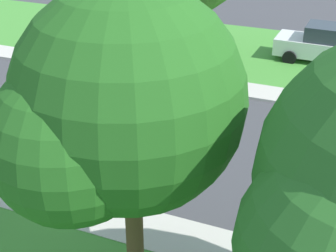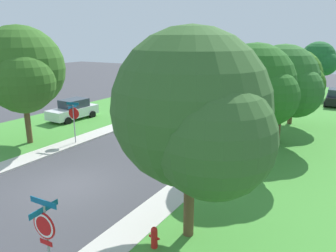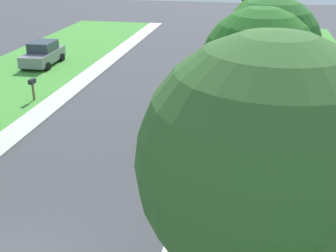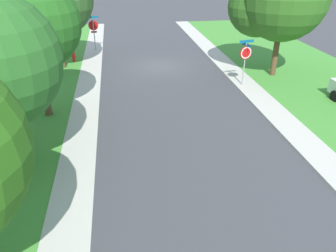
{
  "view_description": "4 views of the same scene",
  "coord_description": "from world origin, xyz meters",
  "px_view_note": "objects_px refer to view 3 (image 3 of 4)",
  "views": [
    {
      "loc": [
        13.31,
        10.68,
        8.0
      ],
      "look_at": [
        1.76,
        5.89,
        1.4
      ],
      "focal_mm": 52.25,
      "sensor_mm": 36.0,
      "label": 1
    },
    {
      "loc": [
        10.99,
        -9.4,
        6.73
      ],
      "look_at": [
        1.15,
        7.15,
        1.4
      ],
      "focal_mm": 34.15,
      "sensor_mm": 36.0,
      "label": 2
    },
    {
      "loc": [
        6.23,
        -8.38,
        8.53
      ],
      "look_at": [
        2.93,
        8.3,
        1.4
      ],
      "focal_mm": 47.49,
      "sensor_mm": 36.0,
      "label": 3
    },
    {
      "loc": [
        2.94,
        22.67,
        7.2
      ],
      "look_at": [
        1.21,
        11.7,
        1.4
      ],
      "focal_mm": 35.8,
      "sensor_mm": 36.0,
      "label": 4
    }
  ],
  "objects_px": {
    "car_grey_kerbside_mid": "(43,54)",
    "tree_sidewalk_mid": "(275,51)",
    "tree_across_left": "(265,72)",
    "mailbox": "(32,84)",
    "tree_across_right": "(281,176)",
    "tree_sidewalk_near": "(269,34)",
    "car_black_driveway_right": "(296,47)"
  },
  "relations": [
    {
      "from": "tree_across_right",
      "to": "car_grey_kerbside_mid",
      "type": "bearing_deg",
      "value": 125.8
    },
    {
      "from": "tree_sidewalk_mid",
      "to": "mailbox",
      "type": "xyz_separation_m",
      "value": [
        -13.1,
        2.17,
        -2.98
      ]
    },
    {
      "from": "car_black_driveway_right",
      "to": "tree_sidewalk_mid",
      "type": "distance_m",
      "value": 15.83
    },
    {
      "from": "car_black_driveway_right",
      "to": "mailbox",
      "type": "distance_m",
      "value": 20.2
    },
    {
      "from": "car_grey_kerbside_mid",
      "to": "car_black_driveway_right",
      "type": "xyz_separation_m",
      "value": [
        18.25,
        5.8,
        0.0
      ]
    },
    {
      "from": "tree_across_right",
      "to": "car_black_driveway_right",
      "type": "bearing_deg",
      "value": 84.98
    },
    {
      "from": "tree_sidewalk_near",
      "to": "tree_across_left",
      "type": "distance_m",
      "value": 9.84
    },
    {
      "from": "tree_sidewalk_near",
      "to": "tree_sidewalk_mid",
      "type": "relative_size",
      "value": 0.93
    },
    {
      "from": "tree_across_left",
      "to": "mailbox",
      "type": "distance_m",
      "value": 14.7
    },
    {
      "from": "tree_sidewalk_near",
      "to": "tree_sidewalk_mid",
      "type": "xyz_separation_m",
      "value": [
        0.19,
        -5.2,
        0.26
      ]
    },
    {
      "from": "tree_sidewalk_near",
      "to": "tree_across_right",
      "type": "distance_m",
      "value": 17.57
    },
    {
      "from": "car_grey_kerbside_mid",
      "to": "tree_sidewalk_mid",
      "type": "relative_size",
      "value": 0.68
    },
    {
      "from": "car_black_driveway_right",
      "to": "tree_across_left",
      "type": "distance_m",
      "value": 20.45
    },
    {
      "from": "car_black_driveway_right",
      "to": "tree_across_right",
      "type": "height_order",
      "value": "tree_across_right"
    },
    {
      "from": "car_grey_kerbside_mid",
      "to": "tree_across_right",
      "type": "height_order",
      "value": "tree_across_right"
    },
    {
      "from": "car_grey_kerbside_mid",
      "to": "tree_across_right",
      "type": "relative_size",
      "value": 0.61
    },
    {
      "from": "tree_sidewalk_mid",
      "to": "tree_across_right",
      "type": "bearing_deg",
      "value": -91.12
    },
    {
      "from": "car_grey_kerbside_mid",
      "to": "car_black_driveway_right",
      "type": "height_order",
      "value": "same"
    },
    {
      "from": "car_grey_kerbside_mid",
      "to": "tree_sidewalk_mid",
      "type": "xyz_separation_m",
      "value": [
        16.06,
        -9.57,
        3.12
      ]
    },
    {
      "from": "car_black_driveway_right",
      "to": "tree_sidewalk_near",
      "type": "height_order",
      "value": "tree_sidewalk_near"
    },
    {
      "from": "tree_across_right",
      "to": "tree_sidewalk_mid",
      "type": "distance_m",
      "value": 12.37
    },
    {
      "from": "car_grey_kerbside_mid",
      "to": "tree_across_left",
      "type": "distance_m",
      "value": 21.34
    },
    {
      "from": "car_black_driveway_right",
      "to": "tree_sidewalk_mid",
      "type": "bearing_deg",
      "value": -98.13
    },
    {
      "from": "car_grey_kerbside_mid",
      "to": "tree_sidewalk_near",
      "type": "bearing_deg",
      "value": -15.38
    },
    {
      "from": "car_grey_kerbside_mid",
      "to": "tree_across_right",
      "type": "distance_m",
      "value": 27.27
    },
    {
      "from": "tree_across_left",
      "to": "mailbox",
      "type": "xyz_separation_m",
      "value": [
        -12.61,
        6.79,
        -3.3
      ]
    },
    {
      "from": "tree_sidewalk_near",
      "to": "tree_sidewalk_mid",
      "type": "distance_m",
      "value": 5.21
    },
    {
      "from": "tree_across_right",
      "to": "tree_across_left",
      "type": "xyz_separation_m",
      "value": [
        -0.25,
        7.74,
        -0.15
      ]
    },
    {
      "from": "car_grey_kerbside_mid",
      "to": "mailbox",
      "type": "bearing_deg",
      "value": -68.21
    },
    {
      "from": "tree_sidewalk_near",
      "to": "mailbox",
      "type": "xyz_separation_m",
      "value": [
        -12.91,
        -3.03,
        -2.73
      ]
    },
    {
      "from": "car_black_driveway_right",
      "to": "tree_across_right",
      "type": "xyz_separation_m",
      "value": [
        -2.44,
        -27.72,
        3.59
      ]
    },
    {
      "from": "car_grey_kerbside_mid",
      "to": "tree_across_left",
      "type": "relative_size",
      "value": 0.67
    }
  ]
}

